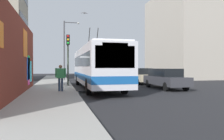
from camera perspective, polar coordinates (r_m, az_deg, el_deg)
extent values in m
plane|color=#232326|center=(18.08, -9.76, -4.65)|extent=(80.00, 80.00, 0.00)
cube|color=#9E9B93|center=(18.05, -14.85, -4.44)|extent=(48.00, 3.20, 0.15)
cube|color=maroon|center=(13.69, -22.71, 3.02)|extent=(13.07, 0.30, 4.53)
cube|color=orange|center=(15.60, -21.02, 6.24)|extent=(1.72, 0.02, 1.71)
cube|color=blue|center=(16.99, -20.33, 0.33)|extent=(1.51, 0.02, 1.56)
cube|color=#33D8E5|center=(18.30, -19.84, -0.33)|extent=(1.13, 0.02, 1.57)
cube|color=green|center=(17.26, -20.24, 2.36)|extent=(1.18, 0.02, 0.65)
cube|color=#F2338C|center=(17.14, -20.27, -1.04)|extent=(1.04, 0.02, 1.49)
cube|color=black|center=(31.16, -21.25, 5.70)|extent=(6.93, 0.04, 1.10)
cube|color=black|center=(31.60, -21.28, 11.49)|extent=(6.93, 0.04, 1.10)
cube|color=#B2A899|center=(36.29, 16.89, 8.14)|extent=(12.67, 6.54, 12.73)
cube|color=black|center=(37.85, 21.19, 4.83)|extent=(10.77, 0.04, 1.10)
cube|color=black|center=(38.21, 21.21, 9.62)|extent=(10.77, 0.04, 1.10)
cube|color=silver|center=(17.94, -3.97, 1.01)|extent=(12.23, 2.55, 2.66)
cube|color=silver|center=(18.00, -3.98, 5.45)|extent=(11.74, 2.35, 0.12)
cube|color=#1959A5|center=(17.95, -3.97, -1.48)|extent=(12.25, 2.57, 0.44)
cube|color=black|center=(11.98, 0.83, 3.33)|extent=(0.04, 2.17, 1.20)
cube|color=black|center=(17.95, -3.98, 2.29)|extent=(11.25, 2.58, 0.85)
cube|color=orange|center=(12.03, 0.81, 6.26)|extent=(0.06, 1.40, 0.28)
cylinder|color=black|center=(19.94, -3.85, 7.42)|extent=(1.43, 0.06, 2.00)
cylinder|color=black|center=(19.84, -5.86, 7.46)|extent=(1.43, 0.06, 2.00)
cylinder|color=black|center=(14.43, 3.14, -4.04)|extent=(1.00, 0.28, 1.00)
cylinder|color=black|center=(13.95, -6.01, -4.21)|extent=(1.00, 0.28, 1.00)
cylinder|color=black|center=(22.03, -2.68, -2.36)|extent=(1.00, 0.28, 1.00)
cylinder|color=black|center=(21.72, -8.68, -2.41)|extent=(1.00, 0.28, 1.00)
cube|color=#38383D|center=(18.12, 13.33, -2.59)|extent=(4.92, 1.73, 0.66)
cube|color=black|center=(18.18, 13.20, -0.59)|extent=(2.95, 1.56, 0.60)
cylinder|color=black|center=(17.10, 18.08, -3.92)|extent=(0.64, 0.22, 0.64)
cylinder|color=black|center=(16.36, 13.49, -4.12)|extent=(0.64, 0.22, 0.64)
cylinder|color=black|center=(19.93, 13.19, -3.23)|extent=(0.64, 0.22, 0.64)
cylinder|color=black|center=(19.30, 9.12, -3.35)|extent=(0.64, 0.22, 0.64)
cube|color=#C6B793|center=(23.13, 7.22, -1.84)|extent=(4.72, 1.73, 0.66)
cube|color=black|center=(23.19, 7.14, -0.27)|extent=(2.83, 1.56, 0.60)
cylinder|color=black|center=(22.00, 10.52, -2.84)|extent=(0.64, 0.22, 0.64)
cylinder|color=black|center=(21.42, 6.77, -2.93)|extent=(0.64, 0.22, 0.64)
cylinder|color=black|center=(24.87, 7.60, -2.41)|extent=(0.64, 0.22, 0.64)
cylinder|color=black|center=(24.36, 4.24, -2.48)|extent=(0.64, 0.22, 0.64)
cube|color=#B7B7BC|center=(29.12, 2.83, -1.28)|extent=(4.33, 1.80, 0.66)
cube|color=black|center=(29.19, 2.78, -0.04)|extent=(2.60, 1.62, 0.60)
cylinder|color=black|center=(28.01, 5.22, -2.05)|extent=(0.64, 0.22, 0.64)
cylinder|color=black|center=(27.54, 2.06, -2.09)|extent=(0.64, 0.22, 0.64)
cylinder|color=black|center=(30.73, 3.51, -1.79)|extent=(0.64, 0.22, 0.64)
cylinder|color=black|center=(30.30, 0.62, -1.82)|extent=(0.64, 0.22, 0.64)
cube|color=navy|center=(34.83, 0.11, -0.93)|extent=(4.83, 1.86, 0.66)
cube|color=black|center=(34.91, 0.07, 0.10)|extent=(2.90, 1.67, 0.60)
cylinder|color=black|center=(33.51, 2.13, -1.57)|extent=(0.64, 0.22, 0.64)
cylinder|color=black|center=(33.10, -0.65, -1.60)|extent=(0.64, 0.22, 0.64)
cylinder|color=black|center=(36.58, 0.79, -1.37)|extent=(0.64, 0.22, 0.64)
cylinder|color=black|center=(36.21, -1.76, -1.39)|extent=(0.64, 0.22, 0.64)
cylinder|color=#2D3F59|center=(14.95, -12.51, -3.62)|extent=(0.14, 0.14, 0.84)
cylinder|color=#2D3F59|center=(14.95, -13.17, -3.62)|extent=(0.14, 0.14, 0.84)
cube|color=#338C4C|center=(14.91, -12.85, -0.80)|extent=(0.22, 0.49, 0.63)
cylinder|color=#338C4C|center=(14.91, -11.71, -0.68)|extent=(0.09, 0.09, 0.60)
cylinder|color=#338C4C|center=(14.91, -13.98, -0.68)|extent=(0.09, 0.09, 0.60)
sphere|color=#936B4C|center=(14.90, -12.85, 0.85)|extent=(0.23, 0.23, 0.23)
cylinder|color=#2D382D|center=(19.19, -11.05, 2.45)|extent=(0.14, 0.14, 4.25)
cube|color=black|center=(19.09, -11.04, 7.50)|extent=(0.20, 0.28, 0.84)
sphere|color=red|center=(19.01, -11.03, 8.37)|extent=(0.18, 0.18, 0.18)
sphere|color=yellow|center=(18.98, -11.03, 7.53)|extent=(0.18, 0.18, 0.18)
sphere|color=green|center=(18.95, -11.02, 6.69)|extent=(0.18, 0.18, 0.18)
cylinder|color=#4C4C51|center=(27.19, -11.97, 4.82)|extent=(0.18, 0.18, 6.95)
cylinder|color=#4C4C51|center=(27.66, -10.24, 11.71)|extent=(0.10, 1.65, 0.10)
ellipsoid|color=silver|center=(27.71, -8.50, 11.59)|extent=(0.44, 0.28, 0.20)
ellipsoid|color=gray|center=(20.05, -7.02, 14.05)|extent=(0.32, 0.14, 0.12)
cube|color=gray|center=(20.07, -6.61, 14.12)|extent=(0.20, 0.27, 0.10)
cube|color=gray|center=(20.04, -7.43, 14.14)|extent=(0.20, 0.27, 0.10)
cylinder|color=black|center=(15.56, -6.93, -5.53)|extent=(1.76, 1.76, 0.00)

